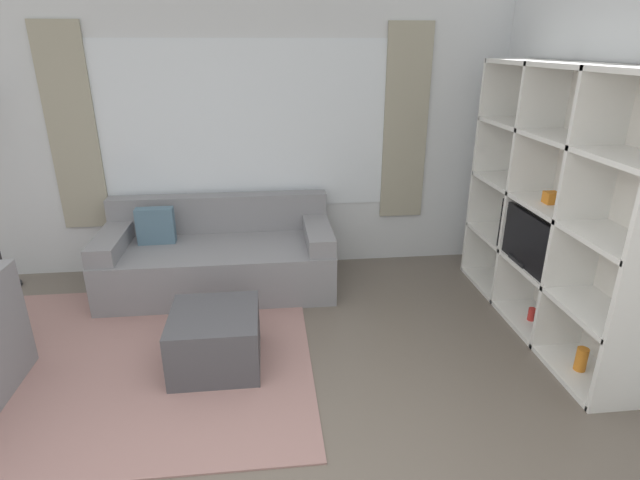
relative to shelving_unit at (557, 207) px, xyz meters
The scene contains 6 objects.
wall_back 2.87m from the shelving_unit, 147.78° to the left, with size 6.36×0.11×2.70m.
wall_right 0.44m from the shelving_unit, 45.58° to the right, with size 0.07×4.59×2.70m, color silver.
area_rug 3.53m from the shelving_unit, behind, with size 2.85×2.29×0.01m, color gray.
shelving_unit is the anchor object (origin of this frame).
couch_main 2.97m from the shelving_unit, 159.78° to the left, with size 2.12×0.96×0.82m.
ottoman 2.77m from the shelving_unit, behind, with size 0.62×0.64×0.43m.
Camera 1 is at (0.19, -1.54, 2.20)m, focal length 28.00 mm.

